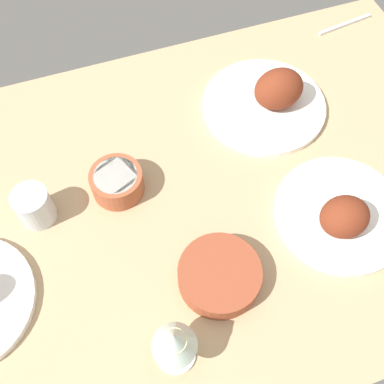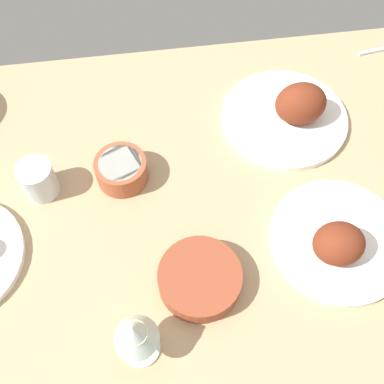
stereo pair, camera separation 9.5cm
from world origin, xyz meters
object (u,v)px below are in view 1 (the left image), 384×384
object	(u,v)px
plate_far_side	(342,215)
bowl_cream	(117,182)
wine_glass	(174,342)
water_tumbler	(34,206)
fork_loose	(345,24)
plate_near_viewer	(270,99)
bowl_potatoes	(219,275)

from	to	relation	value
plate_far_side	bowl_cream	world-z (taller)	plate_far_side
wine_glass	water_tumbler	xyz separation A→B (cm)	(-17.91, 35.49, -5.90)
plate_far_side	fork_loose	size ratio (longest dim) A/B	1.62
bowl_cream	fork_loose	xyz separation A→B (cm)	(71.10, 29.98, -2.66)
fork_loose	bowl_cream	bearing A→B (deg)	-164.66
fork_loose	plate_far_side	bearing A→B (deg)	-127.70
plate_near_viewer	wine_glass	distance (cm)	60.97
fork_loose	plate_near_viewer	bearing A→B (deg)	-155.64
plate_near_viewer	bowl_potatoes	xyz separation A→B (cm)	(-26.62, -36.29, -0.57)
bowl_potatoes	bowl_cream	bearing A→B (deg)	116.49
wine_glass	water_tumbler	world-z (taller)	wine_glass
water_tumbler	bowl_potatoes	bearing A→B (deg)	-40.00
plate_near_viewer	wine_glass	world-z (taller)	wine_glass
plate_far_side	bowl_potatoes	distance (cm)	28.10
plate_near_viewer	bowl_cream	bearing A→B (deg)	-165.33
plate_near_viewer	bowl_cream	size ratio (longest dim) A/B	2.65
bowl_potatoes	fork_loose	world-z (taller)	bowl_potatoes
plate_near_viewer	water_tumbler	world-z (taller)	plate_near_viewer
plate_near_viewer	water_tumbler	bearing A→B (deg)	-168.87
water_tumbler	fork_loose	xyz separation A→B (cm)	(88.15, 30.76, -3.62)
bowl_potatoes	water_tumbler	distance (cm)	39.16
plate_near_viewer	bowl_potatoes	bearing A→B (deg)	-126.26
water_tumbler	plate_near_viewer	bearing A→B (deg)	11.13
bowl_potatoes	wine_glass	distance (cm)	17.54
bowl_potatoes	fork_loose	size ratio (longest dim) A/B	0.94
wine_glass	fork_loose	size ratio (longest dim) A/B	0.84
plate_far_side	wine_glass	size ratio (longest dim) A/B	1.94
bowl_potatoes	fork_loose	xyz separation A→B (cm)	(58.17, 55.91, -2.09)
bowl_potatoes	fork_loose	bearing A→B (deg)	43.87
bowl_cream	bowl_potatoes	distance (cm)	28.98
plate_far_side	bowl_potatoes	world-z (taller)	plate_far_side
bowl_potatoes	wine_glass	xyz separation A→B (cm)	(-12.07, -10.33, 7.44)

